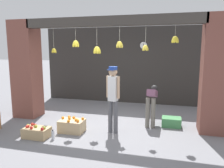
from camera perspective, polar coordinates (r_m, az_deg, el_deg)
The scene contains 12 objects.
ground_plane at distance 5.83m, azimuth -1.03°, elevation -11.04°, with size 60.00×60.00×0.00m, color slate.
shop_back_wall at distance 8.17m, azimuth 4.20°, elevation 4.87°, with size 6.47×0.12×2.81m, color #2D2B28.
shop_pillar_left at distance 6.92m, azimuth -21.46°, elevation 3.49°, with size 0.70×0.60×2.81m, color brown.
shop_pillar_right at distance 5.70m, azimuth 25.74°, elevation 2.14°, with size 0.70×0.60×2.81m, color brown.
storefront_awning at distance 5.62m, azimuth -0.73°, elevation 15.55°, with size 4.57×0.26×0.94m.
shopkeeper at distance 5.18m, azimuth 0.26°, elevation -2.79°, with size 0.34×0.28×1.60m.
worker_stooping at distance 5.85m, azimuth 10.37°, elevation -4.24°, with size 0.27×0.78×1.01m.
fruit_crate_oranges at distance 5.52m, azimuth -10.43°, elevation -10.65°, with size 0.60×0.40×0.36m.
fruit_crate_apples at distance 5.42m, azimuth -19.11°, elevation -11.79°, with size 0.58×0.38×0.29m.
produce_box_green at distance 6.01m, azimuth 15.25°, elevation -9.54°, with size 0.49×0.35×0.24m, color #42844C.
water_bottle at distance 5.19m, azimuth -15.19°, elevation -12.71°, with size 0.07×0.07×0.23m.
wall_clock at distance 7.99m, azimuth 8.22°, elevation 9.96°, with size 0.26×0.03×0.26m.
Camera 1 is at (1.49, -5.26, 2.01)m, focal length 35.00 mm.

